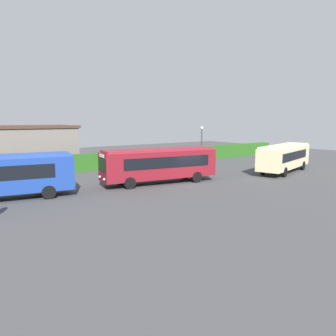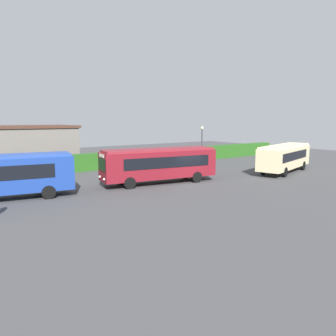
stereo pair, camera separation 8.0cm
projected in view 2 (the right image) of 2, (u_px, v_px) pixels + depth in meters
ground_plane at (187, 183)px, 30.16m from camera, size 85.16×85.16×0.00m
bus_blue at (0, 175)px, 23.58m from camera, size 10.21×4.02×3.23m
bus_maroon at (159, 163)px, 29.85m from camera, size 10.77×4.17×3.15m
bus_cream at (285, 156)px, 36.18m from camera, size 10.03×5.00×2.98m
person_center at (184, 168)px, 33.24m from camera, size 0.54×0.42×1.69m
hedge_row at (121, 159)px, 40.09m from camera, size 54.58×1.39×1.88m
depot_building at (19, 147)px, 39.40m from camera, size 12.60×7.59×5.01m
lamppost at (202, 142)px, 38.53m from camera, size 0.36×0.36×4.92m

